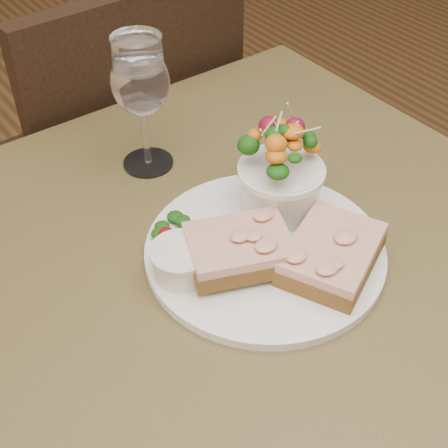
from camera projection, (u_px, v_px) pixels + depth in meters
cafe_table at (243, 317)px, 0.80m from camera, size 0.80×0.80×0.75m
chair_far at (118, 226)px, 1.46m from camera, size 0.43×0.43×0.90m
dinner_plate at (265, 250)px, 0.74m from camera, size 0.28×0.28×0.01m
sandwich_front at (332, 254)px, 0.70m from camera, size 0.15×0.14×0.03m
sandwich_back at (239, 249)px, 0.70m from camera, size 0.14×0.12×0.03m
ramekin at (181, 260)px, 0.69m from camera, size 0.06×0.06×0.04m
salad_bowl at (282, 169)px, 0.75m from camera, size 0.10×0.10×0.13m
garnish at (171, 232)px, 0.74m from camera, size 0.05×0.04×0.02m
wine_glass at (141, 86)px, 0.79m from camera, size 0.08×0.08×0.18m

